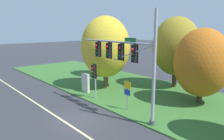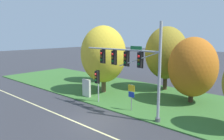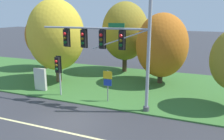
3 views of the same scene
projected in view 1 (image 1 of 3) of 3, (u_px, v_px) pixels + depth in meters
ground_plane at (81, 118)px, 16.03m from camera, size 160.00×160.00×0.00m
lane_stripe at (66, 123)px, 15.26m from camera, size 36.00×0.16×0.01m
grass_verge at (152, 95)px, 21.33m from camera, size 48.00×11.50×0.10m
traffic_signal_mast at (126, 57)px, 15.85m from camera, size 7.96×0.49×7.64m
pedestrian_signal_near_kerb at (94, 74)px, 19.78m from camera, size 0.46×0.55×3.21m
route_sign_post at (127, 91)px, 17.15m from camera, size 0.68×0.08×2.36m
tree_nearest_road at (107, 48)px, 28.98m from camera, size 4.09×4.09×6.39m
tree_left_of_mast at (106, 47)px, 23.12m from camera, size 5.19×5.19×7.68m
tree_behind_signpost at (176, 46)px, 23.34m from camera, size 5.02×5.02×7.63m
tree_mid_verge at (202, 63)px, 18.41m from camera, size 4.67×4.67×6.46m
info_kiosk at (85, 83)px, 22.12m from camera, size 1.10×0.24×1.90m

